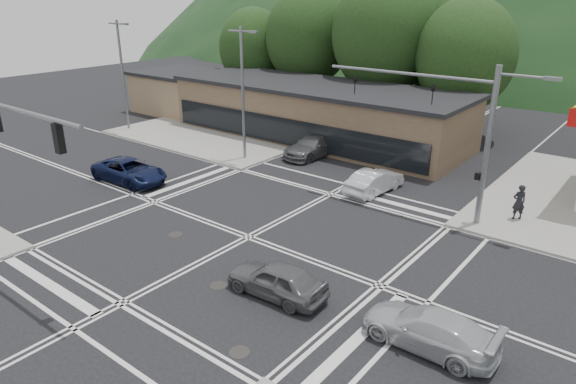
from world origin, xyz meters
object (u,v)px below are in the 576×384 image
Objects in this scene: car_grey_center at (277,279)px; car_queue_b at (430,142)px; car_queue_a at (374,181)px; pedestrian at (519,202)px; car_blue_west at (129,171)px; car_silver_east at (429,329)px; car_northbound at (315,146)px.

car_queue_b reaches higher than car_grey_center.
car_queue_a is 7.88m from pedestrian.
car_blue_west is 15.06m from car_queue_a.
car_silver_east is 23.11m from car_queue_b.
pedestrian reaches higher than car_grey_center.
pedestrian is (5.35, 13.00, 0.38)m from car_grey_center.
car_blue_west is 1.25× the size of car_grey_center.
car_queue_b is at bearing -79.65° from car_queue_a.
car_blue_west reaches higher than car_grey_center.
car_northbound reaches higher than car_silver_east.
car_blue_west is 2.76× the size of pedestrian.
car_blue_west is 1.21× the size of car_queue_a.
car_queue_b is 2.45× the size of pedestrian.
car_queue_a is at bearing 98.22° from car_queue_b.
car_blue_west is at bearing -19.18° from pedestrian.
car_grey_center is at bearing 101.91° from car_queue_b.
car_blue_west is at bearing 58.94° from car_queue_b.
car_grey_center is 0.90× the size of car_queue_b.
car_blue_west reaches higher than car_silver_east.
car_grey_center is at bearing -108.73° from car_blue_west.
car_silver_east is 12.29m from pedestrian.
car_blue_west is 22.47m from pedestrian.
car_queue_a is 0.80× the size of car_northbound.
car_silver_east is (5.93, 0.73, -0.04)m from car_grey_center.
car_queue_b reaches higher than car_blue_west.
car_blue_west is 21.34m from car_queue_b.
car_northbound reaches higher than car_grey_center.
car_grey_center is 22.17m from car_queue_b.
car_blue_west is at bearing -111.13° from car_northbound.
car_silver_east is at bearing 131.94° from car_queue_a.
car_silver_east is 0.86× the size of car_northbound.
car_grey_center is at bearing -83.55° from car_silver_east.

